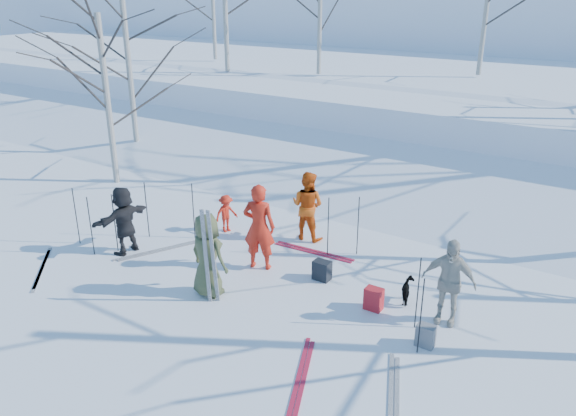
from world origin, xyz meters
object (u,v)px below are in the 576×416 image
Objects in this scene: skier_red_seated at (226,213)px; skier_cream_east at (449,282)px; skier_red_north at (259,227)px; backpack_grey at (426,336)px; dog at (408,291)px; skier_redor_behind at (307,206)px; skier_olive_center at (208,255)px; skier_grey_west at (124,220)px; backpack_dark at (322,270)px; backpack_red at (374,299)px.

skier_red_seated is 5.74m from skier_cream_east.
skier_red_north is 4.82× the size of backpack_grey.
dog is 1.37m from backpack_grey.
skier_redor_behind is 4.18m from skier_cream_east.
skier_red_north is 4.02m from backpack_grey.
skier_olive_center reaches higher than skier_grey_west.
skier_red_seated is 2.41× the size of backpack_grey.
backpack_dark is at bearing 109.91° from skier_grey_west.
skier_olive_center reaches higher than backpack_dark.
skier_red_north is 1.16× the size of skier_cream_east.
backpack_grey is at bearing -25.45° from backpack_red.
skier_cream_east is 2.99× the size of dog.
skier_red_north reaches higher than backpack_red.
skier_red_north reaches higher than skier_red_seated.
backpack_red is at bearing 154.55° from backpack_grey.
skier_red_seated is 1.74× the size of dog.
skier_redor_behind reaches higher than skier_grey_west.
skier_redor_behind is at bearing -49.02° from dog.
skier_red_north is at bearing -169.55° from backpack_dark.
skier_redor_behind reaches higher than backpack_red.
skier_red_seated is at bearing 163.97° from backpack_red.
skier_grey_west is 4.00× the size of backpack_grey.
skier_redor_behind is 4.62m from backpack_grey.
skier_cream_east is at bearing -3.12° from backpack_dark.
backpack_red is at bearing 101.53° from skier_grey_west.
backpack_grey is at bearing -167.79° from skier_olive_center.
skier_olive_center is at bearing 64.13° from skier_red_north.
skier_red_seated is at bearing -50.75° from skier_red_north.
skier_redor_behind is at bearing -91.07° from skier_olive_center.
skier_red_north is at bearing 85.02° from skier_redor_behind.
skier_cream_east reaches higher than backpack_red.
skier_olive_center is at bearing 84.92° from skier_grey_west.
dog is at bearing 106.31° from skier_grey_west.
backpack_red is (-1.21, -0.32, -0.58)m from skier_cream_east.
skier_red_seated is at bearing 154.53° from skier_grey_west.
backpack_dark is (3.09, -0.82, -0.26)m from skier_red_seated.
skier_grey_west is 5.66m from backpack_red.
backpack_red is at bearing 29.43° from dog.
skier_redor_behind is 4.26× the size of backpack_grey.
backpack_red is at bearing 156.29° from skier_red_north.
skier_olive_center reaches higher than backpack_red.
skier_redor_behind is 4.05× the size of backpack_dark.
skier_grey_west is at bearing -171.82° from backpack_red.
skier_cream_east is 3.94× the size of backpack_dark.
skier_grey_west is (-6.79, -1.12, -0.03)m from skier_cream_east.
dog is 0.72m from backpack_red.
backpack_red is (4.43, -1.27, -0.25)m from skier_red_seated.
backpack_dark is (-2.56, 0.14, -0.59)m from skier_cream_east.
skier_grey_west is at bearing -177.23° from skier_cream_east.
skier_cream_east is (5.65, -0.96, 0.33)m from skier_red_seated.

